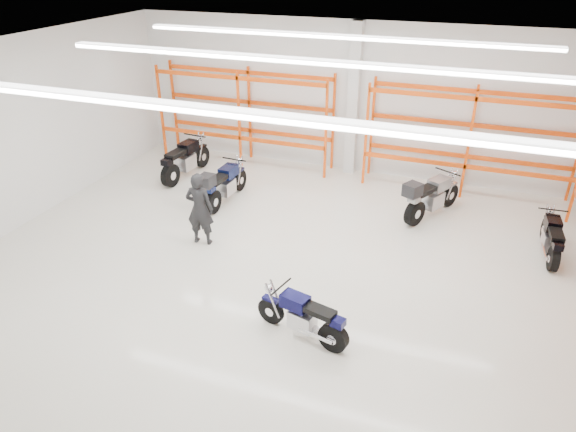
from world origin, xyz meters
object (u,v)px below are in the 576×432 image
(motorcycle_main, at_px, (305,318))
(motorcycle_back_c, at_px, (429,197))
(motorcycle_back_b, at_px, (223,185))
(motorcycle_back_d, at_px, (551,239))
(structural_column, at_px, (353,101))
(standing_man, at_px, (200,209))
(motorcycle_back_a, at_px, (184,161))

(motorcycle_main, bearing_deg, motorcycle_back_c, 74.53)
(motorcycle_back_b, xyz_separation_m, motorcycle_back_d, (8.19, 0.13, -0.12))
(structural_column, bearing_deg, motorcycle_back_b, -128.27)
(motorcycle_main, distance_m, motorcycle_back_c, 5.72)
(standing_man, bearing_deg, motorcycle_back_d, -171.86)
(motorcycle_back_a, relative_size, structural_column, 0.52)
(standing_man, relative_size, structural_column, 0.40)
(motorcycle_back_c, bearing_deg, motorcycle_back_b, -168.26)
(motorcycle_main, relative_size, motorcycle_back_a, 0.79)
(motorcycle_back_a, xyz_separation_m, motorcycle_back_b, (1.92, -1.24, 0.02))
(motorcycle_back_a, distance_m, motorcycle_back_c, 7.28)
(motorcycle_main, height_order, motorcycle_back_d, motorcycle_back_d)
(motorcycle_back_b, bearing_deg, structural_column, 51.73)
(motorcycle_main, height_order, standing_man, standing_man)
(motorcycle_back_d, relative_size, standing_man, 1.07)
(motorcycle_back_d, xyz_separation_m, structural_column, (-5.49, 3.29, 1.81))
(motorcycle_main, height_order, motorcycle_back_a, motorcycle_back_a)
(motorcycle_main, height_order, motorcycle_back_c, motorcycle_back_c)
(motorcycle_main, xyz_separation_m, motorcycle_back_b, (-3.83, 4.40, 0.12))
(motorcycle_back_d, height_order, standing_man, standing_man)
(motorcycle_back_d, bearing_deg, structural_column, 149.08)
(motorcycle_back_b, relative_size, standing_man, 1.26)
(motorcycle_back_a, bearing_deg, motorcycle_back_b, -32.83)
(motorcycle_back_a, distance_m, standing_man, 4.05)
(motorcycle_back_a, height_order, standing_man, standing_man)
(motorcycle_back_b, relative_size, motorcycle_back_d, 1.18)
(motorcycle_back_b, height_order, motorcycle_back_c, motorcycle_back_c)
(motorcycle_main, distance_m, motorcycle_back_a, 8.05)
(motorcycle_back_c, distance_m, motorcycle_back_d, 3.00)
(motorcycle_back_d, distance_m, standing_man, 8.05)
(motorcycle_main, bearing_deg, motorcycle_back_b, 131.05)
(motorcycle_back_d, bearing_deg, standing_man, -164.35)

